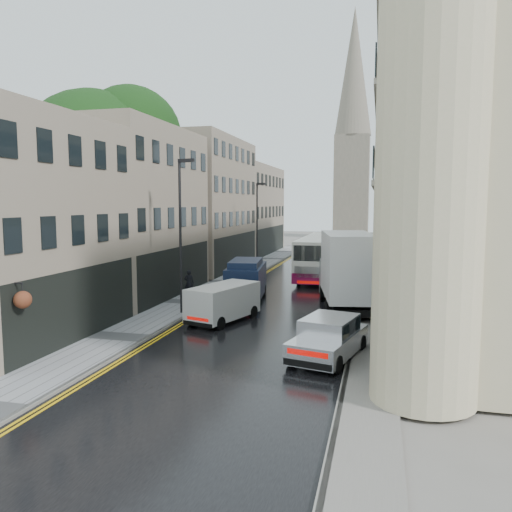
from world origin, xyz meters
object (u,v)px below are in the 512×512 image
at_px(silver_hatchback, 292,344).
at_px(lamp_post_near, 180,237).
at_px(lamp_post_far, 257,228).
at_px(tree_near, 95,191).
at_px(pedestrian, 189,283).
at_px(navy_van, 227,283).
at_px(tree_far, 178,203).
at_px(white_lorry, 328,276).
at_px(white_van, 192,306).
at_px(cream_bus, 299,261).

relative_size(silver_hatchback, lamp_post_near, 0.54).
bearing_deg(lamp_post_far, tree_near, -103.24).
xyz_separation_m(pedestrian, lamp_post_far, (1.59, 12.12, 3.01)).
xyz_separation_m(silver_hatchback, navy_van, (-5.81, 10.32, 0.50)).
xyz_separation_m(tree_far, white_lorry, (15.15, -15.29, -3.95)).
height_order(silver_hatchback, pedestrian, pedestrian).
distance_m(navy_van, lamp_post_near, 4.58).
bearing_deg(white_lorry, tree_far, 124.06).
height_order(white_van, pedestrian, white_van).
distance_m(tree_far, pedestrian, 14.37).
relative_size(tree_near, tree_far, 1.11).
bearing_deg(silver_hatchback, pedestrian, 140.45).
bearing_deg(white_lorry, tree_near, 160.89).
bearing_deg(silver_hatchback, lamp_post_near, 149.70).
distance_m(white_lorry, lamp_post_near, 8.35).
distance_m(tree_near, lamp_post_near, 8.78).
height_order(tree_far, navy_van, tree_far).
bearing_deg(cream_bus, lamp_post_far, 136.11).
distance_m(white_van, pedestrian, 7.46).
height_order(white_lorry, silver_hatchback, white_lorry).
bearing_deg(cream_bus, tree_near, -143.83).
bearing_deg(navy_van, white_van, -99.66).
bearing_deg(white_lorry, cream_bus, 96.24).
xyz_separation_m(cream_bus, pedestrian, (-5.98, -7.90, -0.73)).
distance_m(tree_near, white_lorry, 16.31).
height_order(white_van, lamp_post_far, lamp_post_far).
distance_m(cream_bus, navy_van, 9.95).
bearing_deg(white_van, tree_far, 132.03).
bearing_deg(lamp_post_far, lamp_post_near, -73.41).
bearing_deg(tree_far, lamp_post_far, 0.44).
height_order(cream_bus, white_van, cream_bus).
bearing_deg(lamp_post_far, white_van, -68.89).
xyz_separation_m(tree_near, navy_van, (9.15, -0.66, -5.58)).
distance_m(pedestrian, lamp_post_near, 5.92).
height_order(silver_hatchback, white_van, white_van).
xyz_separation_m(tree_near, cream_bus, (12.07, 8.84, -5.22)).
relative_size(tree_far, cream_bus, 1.00).
bearing_deg(white_lorry, navy_van, 154.83).
height_order(white_lorry, lamp_post_far, lamp_post_far).
xyz_separation_m(cream_bus, lamp_post_near, (-4.57, -12.59, 2.59)).
distance_m(tree_near, silver_hatchback, 19.53).
bearing_deg(tree_far, navy_van, -57.05).
bearing_deg(tree_far, white_van, -65.41).
xyz_separation_m(navy_van, lamp_post_near, (-1.66, -3.09, 2.95)).
height_order(tree_far, white_van, tree_far).
relative_size(white_lorry, silver_hatchback, 1.91).
distance_m(white_lorry, white_van, 7.55).
distance_m(tree_far, white_lorry, 21.89).
height_order(pedestrian, lamp_post_far, lamp_post_far).
bearing_deg(lamp_post_far, white_lorry, -45.91).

